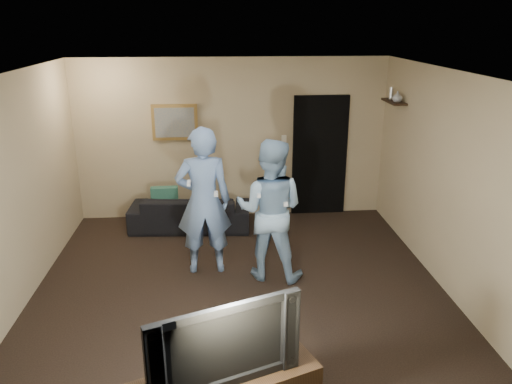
{
  "coord_description": "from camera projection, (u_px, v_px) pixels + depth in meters",
  "views": [
    {
      "loc": [
        -0.22,
        -5.43,
        3.14
      ],
      "look_at": [
        0.22,
        0.3,
        1.15
      ],
      "focal_mm": 35.0,
      "sensor_mm": 36.0,
      "label": 1
    }
  ],
  "objects": [
    {
      "name": "ground",
      "position": [
        240.0,
        288.0,
        6.16
      ],
      "size": [
        5.0,
        5.0,
        0.0
      ],
      "primitive_type": "plane",
      "color": "black",
      "rests_on": "ground"
    },
    {
      "name": "ceiling",
      "position": [
        237.0,
        73.0,
        5.3
      ],
      "size": [
        5.0,
        5.0,
        0.04
      ],
      "primitive_type": "cube",
      "color": "silver",
      "rests_on": "wall_back"
    },
    {
      "name": "wall_back",
      "position": [
        232.0,
        139.0,
        8.08
      ],
      "size": [
        5.0,
        0.04,
        2.6
      ],
      "primitive_type": "cube",
      "color": "tan",
      "rests_on": "ground"
    },
    {
      "name": "wall_front",
      "position": [
        255.0,
        307.0,
        3.37
      ],
      "size": [
        5.0,
        0.04,
        2.6
      ],
      "primitive_type": "cube",
      "color": "tan",
      "rests_on": "ground"
    },
    {
      "name": "wall_left",
      "position": [
        14.0,
        194.0,
        5.55
      ],
      "size": [
        0.04,
        5.0,
        2.6
      ],
      "primitive_type": "cube",
      "color": "tan",
      "rests_on": "ground"
    },
    {
      "name": "wall_right",
      "position": [
        449.0,
        183.0,
        5.91
      ],
      "size": [
        0.04,
        5.0,
        2.6
      ],
      "primitive_type": "cube",
      "color": "tan",
      "rests_on": "ground"
    },
    {
      "name": "sofa",
      "position": [
        190.0,
        212.0,
        7.87
      ],
      "size": [
        1.91,
        0.85,
        0.54
      ],
      "primitive_type": "imported",
      "rotation": [
        0.0,
        0.0,
        3.08
      ],
      "color": "black",
      "rests_on": "ground"
    },
    {
      "name": "throw_pillow",
      "position": [
        165.0,
        200.0,
        7.77
      ],
      "size": [
        0.42,
        0.15,
        0.42
      ],
      "primitive_type": "cube",
      "rotation": [
        0.0,
        0.0,
        0.05
      ],
      "color": "#1A5042",
      "rests_on": "sofa"
    },
    {
      "name": "painting_frame",
      "position": [
        175.0,
        122.0,
        7.9
      ],
      "size": [
        0.72,
        0.05,
        0.57
      ],
      "primitive_type": "cube",
      "color": "olive",
      "rests_on": "wall_back"
    },
    {
      "name": "painting_canvas",
      "position": [
        175.0,
        123.0,
        7.87
      ],
      "size": [
        0.62,
        0.01,
        0.47
      ],
      "primitive_type": "cube",
      "color": "slate",
      "rests_on": "painting_frame"
    },
    {
      "name": "doorway",
      "position": [
        320.0,
        156.0,
        8.26
      ],
      "size": [
        0.9,
        0.06,
        2.0
      ],
      "primitive_type": "cube",
      "color": "black",
      "rests_on": "ground"
    },
    {
      "name": "light_switch",
      "position": [
        284.0,
        139.0,
        8.12
      ],
      "size": [
        0.08,
        0.02,
        0.12
      ],
      "primitive_type": "cube",
      "color": "silver",
      "rests_on": "wall_back"
    },
    {
      "name": "wall_shelf",
      "position": [
        394.0,
        102.0,
        7.37
      ],
      "size": [
        0.2,
        0.6,
        0.03
      ],
      "primitive_type": "cube",
      "color": "black",
      "rests_on": "wall_right"
    },
    {
      "name": "shelf_vase",
      "position": [
        397.0,
        97.0,
        7.23
      ],
      "size": [
        0.16,
        0.16,
        0.15
      ],
      "primitive_type": "imported",
      "rotation": [
        0.0,
        0.0,
        -0.08
      ],
      "color": "#AFB0B4",
      "rests_on": "wall_shelf"
    },
    {
      "name": "shelf_figurine",
      "position": [
        391.0,
        93.0,
        7.48
      ],
      "size": [
        0.06,
        0.06,
        0.18
      ],
      "primitive_type": "cylinder",
      "color": "white",
      "rests_on": "wall_shelf"
    },
    {
      "name": "television",
      "position": [
        220.0,
        339.0,
        3.74
      ],
      "size": [
        1.18,
        0.58,
        0.69
      ],
      "primitive_type": "imported",
      "rotation": [
        0.0,
        0.0,
        0.37
      ],
      "color": "black",
      "rests_on": "tv_console"
    },
    {
      "name": "wii_player_left",
      "position": [
        204.0,
        201.0,
        6.31
      ],
      "size": [
        0.72,
        0.54,
        1.93
      ],
      "color": "#6C8BBC",
      "rests_on": "ground"
    },
    {
      "name": "wii_player_right",
      "position": [
        270.0,
        210.0,
        6.19
      ],
      "size": [
        1.04,
        0.91,
        1.8
      ],
      "color": "#8EB0CF",
      "rests_on": "ground"
    }
  ]
}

